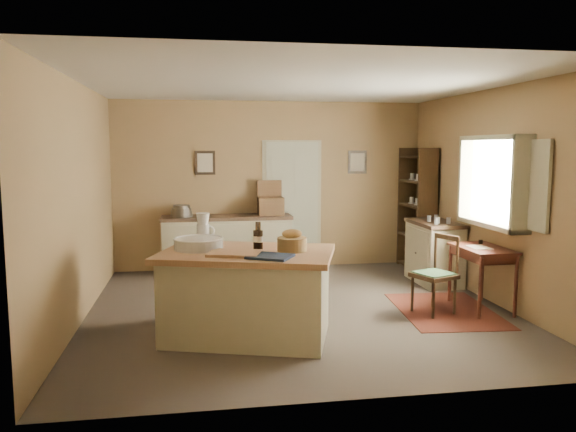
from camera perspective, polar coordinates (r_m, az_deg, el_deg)
name	(u,v)px	position (r m, az deg, el deg)	size (l,w,h in m)	color
ground	(298,309)	(6.93, 1.03, -9.46)	(5.00, 5.00, 0.00)	brown
wall_back	(271,185)	(9.14, -1.78, 3.14)	(5.00, 0.10, 2.70)	#99794F
wall_front	(358,229)	(4.26, 7.14, -1.32)	(5.00, 0.10, 2.70)	#99794F
wall_left	(79,202)	(6.69, -20.51, 1.30)	(0.10, 5.00, 2.70)	#99794F
wall_right	(493,196)	(7.54, 20.10, 1.90)	(0.10, 5.00, 2.70)	#99794F
ceiling	(299,83)	(6.69, 1.08, 13.32)	(5.00, 5.00, 0.00)	silver
door	(292,203)	(9.19, 0.41, 1.31)	(0.97, 0.06, 2.11)	beige
framed_prints	(283,162)	(9.13, -0.52, 5.46)	(2.82, 0.02, 0.38)	black
window	(496,181)	(7.31, 20.41, 3.32)	(0.25, 1.99, 1.12)	#B4B18F
work_island	(247,292)	(5.85, -4.24, -7.68)	(1.99, 1.59, 1.20)	#B4B18F
sideboard	(228,242)	(8.88, -6.15, -2.66)	(2.02, 0.57, 1.18)	#B4B18F
rug	(445,310)	(7.13, 15.70, -9.21)	(1.10, 1.60, 0.01)	#572715
writing_desk	(482,255)	(7.18, 19.13, -3.80)	(0.52, 0.85, 0.82)	#3B1811
desk_chair	(434,276)	(6.88, 14.60, -5.88)	(0.43, 0.43, 0.91)	black
right_cabinet	(434,252)	(8.43, 14.64, -3.53)	(0.56, 1.00, 0.99)	#B4B18F
shelving_unit	(420,209)	(9.28, 13.22, 0.69)	(0.33, 0.88, 1.96)	black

